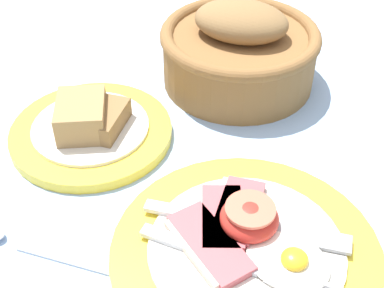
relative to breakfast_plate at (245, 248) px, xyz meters
The scene contains 4 objects.
ground_plane 0.07m from the breakfast_plate, behind, with size 3.00×3.00×0.00m, color #93B2DB.
breakfast_plate is the anchor object (origin of this frame).
bread_plate 0.23m from the breakfast_plate, 168.52° to the left, with size 0.18×0.18×0.05m.
bread_basket 0.28m from the breakfast_plate, 121.95° to the left, with size 0.19×0.19×0.10m.
Camera 1 is at (0.20, -0.28, 0.38)m, focal length 50.00 mm.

